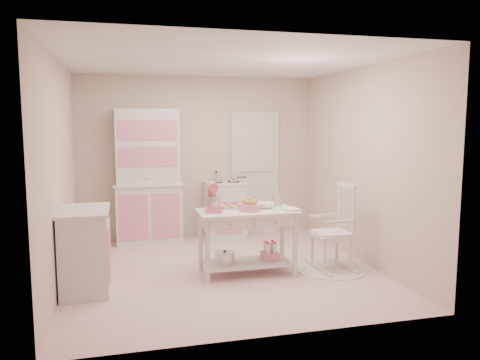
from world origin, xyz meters
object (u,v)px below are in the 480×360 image
hutch (148,176)px  rocking_chair (332,227)px  stand_mixer (213,198)px  bread_basket (250,207)px  work_table (247,242)px  base_cabinet (85,250)px  stove (225,210)px

hutch → rocking_chair: size_ratio=1.89×
stand_mixer → bread_basket: bearing=-5.9°
work_table → hutch: bearing=120.2°
rocking_chair → bread_basket: (-1.07, 0.03, 0.30)m
hutch → work_table: hutch is taller
base_cabinet → rocking_chair: size_ratio=0.84×
stove → rocking_chair: bearing=-62.8°
stand_mixer → bread_basket: stand_mixer is taller
base_cabinet → work_table: (1.89, 0.10, -0.06)m
stove → base_cabinet: 2.77m
base_cabinet → bread_basket: base_cabinet is taller
hutch → rocking_chair: bearing=-41.7°
rocking_chair → work_table: (-1.09, 0.08, -0.15)m
base_cabinet → stove: bearing=43.5°
work_table → bread_basket: 0.45m
work_table → stand_mixer: 0.71m
hutch → work_table: bearing=-59.8°
rocking_chair → bread_basket: rocking_chair is taller
rocking_chair → work_table: rocking_chair is taller
rocking_chair → work_table: size_ratio=0.92×
stove → bread_basket: 1.90m
bread_basket → stove: bearing=86.9°
stove → work_table: bearing=-93.8°
hutch → bread_basket: (1.10, -1.91, -0.19)m
bread_basket → work_table: bearing=111.8°
stove → rocking_chair: rocking_chair is taller
base_cabinet → stand_mixer: bearing=4.8°
stove → rocking_chair: (0.97, -1.89, 0.09)m
base_cabinet → bread_basket: 1.95m
rocking_chair → stand_mixer: (-1.51, 0.10, 0.42)m
hutch → base_cabinet: hutch is taller
stove → stand_mixer: (-0.54, -1.79, 0.51)m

